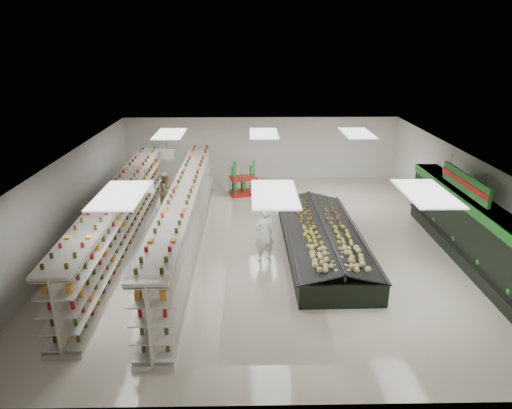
{
  "coord_description": "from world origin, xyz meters",
  "views": [
    {
      "loc": [
        -0.68,
        -15.26,
        7.0
      ],
      "look_at": [
        -0.4,
        0.1,
        1.37
      ],
      "focal_mm": 32.0,
      "sensor_mm": 36.0,
      "label": 1
    }
  ],
  "objects_px": {
    "produce_island": "(322,239)",
    "shopper_background": "(167,191)",
    "gondola_center": "(186,221)",
    "gondola_left": "(122,220)",
    "shopper_main": "(264,234)",
    "soda_endcap": "(243,179)"
  },
  "relations": [
    {
      "from": "soda_endcap",
      "to": "shopper_main",
      "type": "relative_size",
      "value": 0.82
    },
    {
      "from": "shopper_main",
      "to": "shopper_background",
      "type": "distance_m",
      "value": 6.45
    },
    {
      "from": "shopper_background",
      "to": "gondola_left",
      "type": "bearing_deg",
      "value": -175.27
    },
    {
      "from": "gondola_left",
      "to": "produce_island",
      "type": "relative_size",
      "value": 1.72
    },
    {
      "from": "gondola_left",
      "to": "shopper_main",
      "type": "height_order",
      "value": "gondola_left"
    },
    {
      "from": "shopper_background",
      "to": "shopper_main",
      "type": "bearing_deg",
      "value": -122.65
    },
    {
      "from": "gondola_center",
      "to": "produce_island",
      "type": "height_order",
      "value": "gondola_center"
    },
    {
      "from": "gondola_center",
      "to": "produce_island",
      "type": "xyz_separation_m",
      "value": [
        4.71,
        -0.43,
        -0.53
      ]
    },
    {
      "from": "gondola_left",
      "to": "shopper_main",
      "type": "bearing_deg",
      "value": -15.3
    },
    {
      "from": "soda_endcap",
      "to": "shopper_main",
      "type": "distance_m",
      "value": 6.84
    },
    {
      "from": "produce_island",
      "to": "shopper_background",
      "type": "xyz_separation_m",
      "value": [
        -6.06,
        4.4,
        0.32
      ]
    },
    {
      "from": "produce_island",
      "to": "shopper_background",
      "type": "relative_size",
      "value": 4.49
    },
    {
      "from": "shopper_main",
      "to": "gondola_center",
      "type": "bearing_deg",
      "value": -48.5
    },
    {
      "from": "gondola_center",
      "to": "soda_endcap",
      "type": "relative_size",
      "value": 8.21
    },
    {
      "from": "produce_island",
      "to": "gondola_center",
      "type": "bearing_deg",
      "value": 174.77
    },
    {
      "from": "gondola_left",
      "to": "gondola_center",
      "type": "relative_size",
      "value": 0.96
    },
    {
      "from": "gondola_center",
      "to": "soda_endcap",
      "type": "bearing_deg",
      "value": 71.34
    },
    {
      "from": "produce_island",
      "to": "soda_endcap",
      "type": "relative_size",
      "value": 4.6
    },
    {
      "from": "produce_island",
      "to": "shopper_main",
      "type": "relative_size",
      "value": 3.77
    },
    {
      "from": "gondola_center",
      "to": "shopper_main",
      "type": "relative_size",
      "value": 6.72
    },
    {
      "from": "soda_endcap",
      "to": "shopper_background",
      "type": "relative_size",
      "value": 0.97
    },
    {
      "from": "produce_island",
      "to": "shopper_main",
      "type": "bearing_deg",
      "value": -162.74
    }
  ]
}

